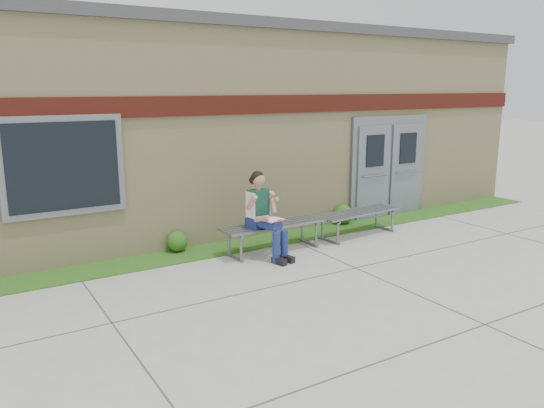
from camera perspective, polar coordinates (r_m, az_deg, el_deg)
ground at (r=7.97m, az=5.77°, el=-9.15°), size 80.00×80.00×0.00m
grass_strip at (r=10.04m, az=-3.24°, el=-4.44°), size 16.00×0.80×0.02m
school_building at (r=12.72m, az=-10.70°, el=8.56°), size 16.20×6.22×4.20m
bench_left at (r=9.58m, az=0.16°, el=-2.80°), size 2.02×0.61×0.52m
bench_right at (r=10.74m, az=9.29°, el=-1.36°), size 1.98×0.72×0.50m
girl at (r=9.14m, az=-0.82°, el=-1.01°), size 0.59×0.94×1.52m
shrub_mid at (r=9.72m, az=-10.18°, el=-3.98°), size 0.37×0.37×0.37m
shrub_east at (r=11.59m, az=7.63°, el=-1.09°), size 0.42×0.42×0.42m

